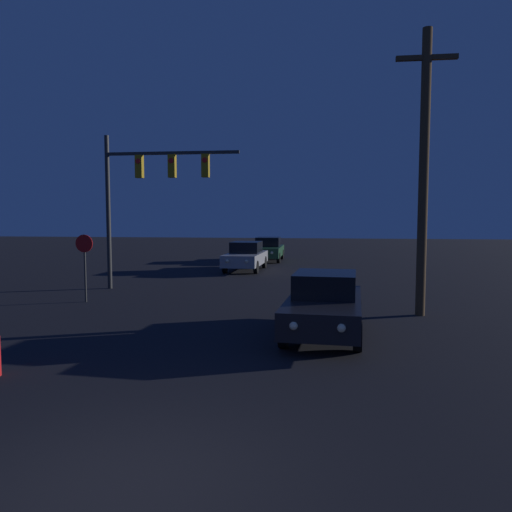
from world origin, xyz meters
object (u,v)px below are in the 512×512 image
car_mid (246,256)px  stop_sign (85,256)px  traffic_signal_mast (146,183)px  car_far (268,249)px  utility_pole (424,169)px  car_near (324,304)px

car_mid → stop_sign: 11.26m
traffic_signal_mast → car_mid: bearing=68.6°
car_far → stop_sign: bearing=74.3°
utility_pole → car_mid: bearing=121.8°
car_mid → car_far: same height
car_mid → car_far: 5.74m
car_near → utility_pole: bearing=-131.5°
car_near → stop_sign: 8.97m
car_near → traffic_signal_mast: 10.42m
car_near → car_mid: same height
car_far → stop_sign: size_ratio=1.96×
car_far → car_mid: bearing=84.1°
car_mid → stop_sign: bearing=71.5°
car_far → traffic_signal_mast: traffic_signal_mast is taller
car_mid → utility_pole: 13.83m
car_near → car_mid: (-4.19, 14.17, 0.00)m
traffic_signal_mast → car_near: bearing=-43.9°
car_far → stop_sign: 16.87m
stop_sign → utility_pole: 11.36m
stop_sign → utility_pole: bearing=-4.4°
car_near → car_far: 20.21m
stop_sign → traffic_signal_mast: bearing=71.1°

